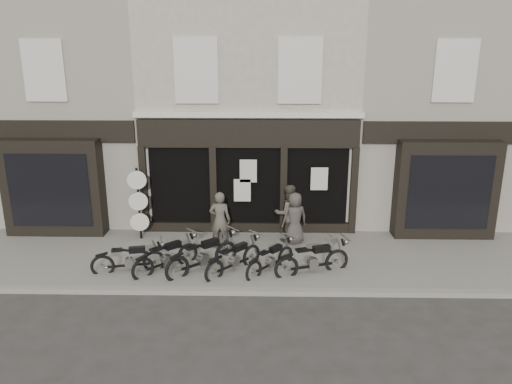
{
  "coord_description": "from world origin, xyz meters",
  "views": [
    {
      "loc": [
        0.56,
        -12.83,
        6.19
      ],
      "look_at": [
        0.27,
        1.6,
        1.9
      ],
      "focal_mm": 35.0,
      "sensor_mm": 36.0,
      "label": 1
    }
  ],
  "objects_px": {
    "motorcycle_5": "(313,262)",
    "advert_sign_post": "(139,207)",
    "motorcycle_2": "(203,258)",
    "motorcycle_3": "(234,261)",
    "man_left": "(220,220)",
    "motorcycle_0": "(130,262)",
    "man_centre": "(288,213)",
    "man_right": "(295,218)",
    "motorcycle_1": "(167,259)",
    "motorcycle_4": "(271,261)"
  },
  "relations": [
    {
      "from": "motorcycle_4",
      "to": "advert_sign_post",
      "type": "distance_m",
      "value": 4.84
    },
    {
      "from": "motorcycle_2",
      "to": "advert_sign_post",
      "type": "relative_size",
      "value": 0.79
    },
    {
      "from": "advert_sign_post",
      "to": "man_left",
      "type": "bearing_deg",
      "value": -25.35
    },
    {
      "from": "man_left",
      "to": "advert_sign_post",
      "type": "distance_m",
      "value": 2.75
    },
    {
      "from": "man_centre",
      "to": "motorcycle_3",
      "type": "bearing_deg",
      "value": 38.54
    },
    {
      "from": "motorcycle_1",
      "to": "motorcycle_4",
      "type": "bearing_deg",
      "value": -44.01
    },
    {
      "from": "motorcycle_0",
      "to": "motorcycle_4",
      "type": "xyz_separation_m",
      "value": [
        3.92,
        0.13,
        -0.02
      ]
    },
    {
      "from": "motorcycle_2",
      "to": "motorcycle_5",
      "type": "relative_size",
      "value": 0.92
    },
    {
      "from": "man_centre",
      "to": "advert_sign_post",
      "type": "relative_size",
      "value": 0.75
    },
    {
      "from": "motorcycle_4",
      "to": "motorcycle_2",
      "type": "bearing_deg",
      "value": 132.1
    },
    {
      "from": "motorcycle_0",
      "to": "motorcycle_5",
      "type": "relative_size",
      "value": 0.95
    },
    {
      "from": "motorcycle_3",
      "to": "advert_sign_post",
      "type": "xyz_separation_m",
      "value": [
        -3.18,
        2.3,
        0.81
      ]
    },
    {
      "from": "motorcycle_5",
      "to": "advert_sign_post",
      "type": "height_order",
      "value": "advert_sign_post"
    },
    {
      "from": "motorcycle_3",
      "to": "man_centre",
      "type": "distance_m",
      "value": 2.83
    },
    {
      "from": "motorcycle_4",
      "to": "man_right",
      "type": "relative_size",
      "value": 0.95
    },
    {
      "from": "motorcycle_5",
      "to": "man_left",
      "type": "relative_size",
      "value": 1.18
    },
    {
      "from": "motorcycle_4",
      "to": "man_right",
      "type": "distance_m",
      "value": 2.21
    },
    {
      "from": "motorcycle_2",
      "to": "man_right",
      "type": "bearing_deg",
      "value": -4.05
    },
    {
      "from": "motorcycle_2",
      "to": "advert_sign_post",
      "type": "xyz_separation_m",
      "value": [
        -2.31,
        2.27,
        0.75
      ]
    },
    {
      "from": "motorcycle_0",
      "to": "motorcycle_3",
      "type": "xyz_separation_m",
      "value": [
        2.9,
        0.09,
        0.01
      ]
    },
    {
      "from": "motorcycle_4",
      "to": "motorcycle_5",
      "type": "relative_size",
      "value": 0.75
    },
    {
      "from": "motorcycle_0",
      "to": "man_left",
      "type": "xyz_separation_m",
      "value": [
        2.38,
        1.69,
        0.63
      ]
    },
    {
      "from": "motorcycle_0",
      "to": "motorcycle_1",
      "type": "height_order",
      "value": "motorcycle_1"
    },
    {
      "from": "motorcycle_2",
      "to": "man_right",
      "type": "relative_size",
      "value": 1.17
    },
    {
      "from": "motorcycle_4",
      "to": "motorcycle_5",
      "type": "distance_m",
      "value": 1.18
    },
    {
      "from": "motorcycle_0",
      "to": "man_centre",
      "type": "height_order",
      "value": "man_centre"
    },
    {
      "from": "man_centre",
      "to": "man_left",
      "type": "bearing_deg",
      "value": 0.84
    },
    {
      "from": "man_centre",
      "to": "man_right",
      "type": "height_order",
      "value": "man_centre"
    },
    {
      "from": "man_left",
      "to": "advert_sign_post",
      "type": "height_order",
      "value": "advert_sign_post"
    },
    {
      "from": "motorcycle_3",
      "to": "man_centre",
      "type": "bearing_deg",
      "value": 7.18
    },
    {
      "from": "motorcycle_0",
      "to": "motorcycle_2",
      "type": "bearing_deg",
      "value": -9.86
    },
    {
      "from": "motorcycle_5",
      "to": "advert_sign_post",
      "type": "xyz_separation_m",
      "value": [
        -5.36,
        2.39,
        0.78
      ]
    },
    {
      "from": "motorcycle_2",
      "to": "motorcycle_4",
      "type": "relative_size",
      "value": 1.23
    },
    {
      "from": "motorcycle_3",
      "to": "motorcycle_2",
      "type": "bearing_deg",
      "value": 130.23
    },
    {
      "from": "motorcycle_4",
      "to": "man_right",
      "type": "xyz_separation_m",
      "value": [
        0.76,
        1.99,
        0.58
      ]
    },
    {
      "from": "motorcycle_4",
      "to": "man_centre",
      "type": "bearing_deg",
      "value": 27.27
    },
    {
      "from": "motorcycle_4",
      "to": "man_left",
      "type": "xyz_separation_m",
      "value": [
        -1.54,
        1.56,
        0.65
      ]
    },
    {
      "from": "man_centre",
      "to": "motorcycle_4",
      "type": "bearing_deg",
      "value": 59.25
    },
    {
      "from": "advert_sign_post",
      "to": "motorcycle_1",
      "type": "bearing_deg",
      "value": -70.98
    },
    {
      "from": "motorcycle_3",
      "to": "motorcycle_0",
      "type": "bearing_deg",
      "value": 134.13
    },
    {
      "from": "man_centre",
      "to": "motorcycle_2",
      "type": "bearing_deg",
      "value": 25.86
    },
    {
      "from": "motorcycle_0",
      "to": "advert_sign_post",
      "type": "xyz_separation_m",
      "value": [
        -0.28,
        2.39,
        0.81
      ]
    },
    {
      "from": "motorcycle_5",
      "to": "advert_sign_post",
      "type": "bearing_deg",
      "value": 136.22
    },
    {
      "from": "man_left",
      "to": "man_right",
      "type": "relative_size",
      "value": 1.08
    },
    {
      "from": "motorcycle_1",
      "to": "motorcycle_4",
      "type": "height_order",
      "value": "motorcycle_1"
    },
    {
      "from": "motorcycle_0",
      "to": "motorcycle_4",
      "type": "height_order",
      "value": "motorcycle_0"
    },
    {
      "from": "motorcycle_2",
      "to": "motorcycle_4",
      "type": "bearing_deg",
      "value": -40.78
    },
    {
      "from": "motorcycle_0",
      "to": "motorcycle_1",
      "type": "bearing_deg",
      "value": -5.51
    },
    {
      "from": "motorcycle_1",
      "to": "motorcycle_2",
      "type": "distance_m",
      "value": 1.03
    },
    {
      "from": "man_left",
      "to": "advert_sign_post",
      "type": "bearing_deg",
      "value": -10.13
    }
  ]
}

